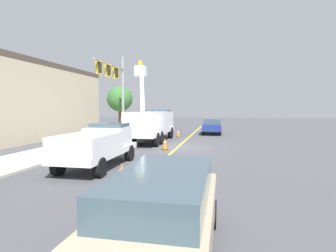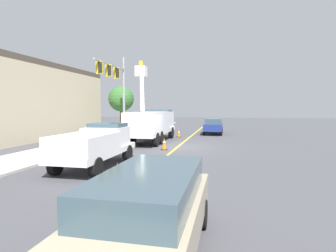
{
  "view_description": "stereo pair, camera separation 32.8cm",
  "coord_description": "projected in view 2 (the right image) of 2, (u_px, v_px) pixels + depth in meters",
  "views": [
    {
      "loc": [
        -19.67,
        -3.19,
        2.9
      ],
      "look_at": [
        1.89,
        1.12,
        1.4
      ],
      "focal_mm": 29.37,
      "sensor_mm": 36.0,
      "label": 1
    },
    {
      "loc": [
        -19.6,
        -3.51,
        2.9
      ],
      "look_at": [
        1.89,
        1.12,
        1.4
      ],
      "focal_mm": 29.37,
      "sensor_mm": 36.0,
      "label": 2
    }
  ],
  "objects": [
    {
      "name": "street_tree_right",
      "position": [
        121.0,
        99.0,
        31.44
      ],
      "size": [
        2.91,
        2.91,
        5.32
      ],
      "color": "brown",
      "rests_on": "ground"
    },
    {
      "name": "ground",
      "position": [
        178.0,
        147.0,
        20.05
      ],
      "size": [
        120.0,
        120.0,
        0.0
      ],
      "primitive_type": "plane",
      "color": "#47474C"
    },
    {
      "name": "traffic_cone_mid_front",
      "position": [
        164.0,
        144.0,
        18.74
      ],
      "size": [
        0.4,
        0.4,
        0.84
      ],
      "color": "black",
      "rests_on": "ground"
    },
    {
      "name": "trailing_sedan",
      "position": [
        149.0,
        209.0,
        5.2
      ],
      "size": [
        4.8,
        1.95,
        1.69
      ],
      "color": "tan",
      "rests_on": "ground"
    },
    {
      "name": "service_pickup_truck",
      "position": [
        95.0,
        144.0,
        13.29
      ],
      "size": [
        5.6,
        2.19,
        2.06
      ],
      "color": "white",
      "rests_on": "ground"
    },
    {
      "name": "lane_centre_stripe",
      "position": [
        178.0,
        147.0,
        20.05
      ],
      "size": [
        50.0,
        0.18,
        0.01
      ],
      "primitive_type": "cube",
      "rotation": [
        0.0,
        0.0,
        0.0
      ],
      "color": "yellow",
      "rests_on": "ground"
    },
    {
      "name": "utility_bucket_truck",
      "position": [
        152.0,
        123.0,
        23.3
      ],
      "size": [
        8.2,
        3.05,
        7.0
      ],
      "color": "white",
      "rests_on": "ground"
    },
    {
      "name": "traffic_cone_leading",
      "position": [
        118.0,
        173.0,
        10.49
      ],
      "size": [
        0.4,
        0.4,
        0.79
      ],
      "color": "black",
      "rests_on": "ground"
    },
    {
      "name": "passing_minivan",
      "position": [
        213.0,
        125.0,
        29.79
      ],
      "size": [
        4.8,
        1.95,
        1.69
      ],
      "color": "navy",
      "rests_on": "ground"
    },
    {
      "name": "sidewalk_far_side",
      "position": [
        85.0,
        143.0,
        21.6
      ],
      "size": [
        60.0,
        3.62,
        0.12
      ],
      "primitive_type": "cube",
      "rotation": [
        0.0,
        0.0,
        0.0
      ],
      "color": "#B2ADA3",
      "rests_on": "ground"
    },
    {
      "name": "traffic_cone_mid_rear",
      "position": [
        179.0,
        133.0,
        26.79
      ],
      "size": [
        0.4,
        0.4,
        0.75
      ],
      "color": "black",
      "rests_on": "ground"
    },
    {
      "name": "traffic_signal_mast",
      "position": [
        116.0,
        82.0,
        24.86
      ],
      "size": [
        6.2,
        0.56,
        7.75
      ],
      "color": "gray",
      "rests_on": "ground"
    }
  ]
}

